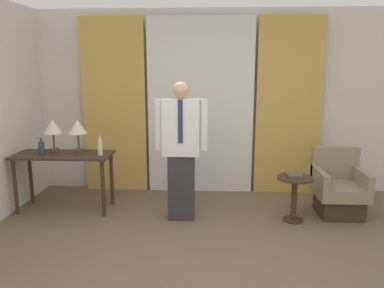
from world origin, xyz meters
name	(u,v)px	position (x,y,z in m)	size (l,w,h in m)	color
ground_plane	(191,287)	(0.00, 0.00, 0.00)	(16.00, 16.00, 0.00)	brown
wall_back	(201,102)	(0.00, 2.72, 1.35)	(10.00, 0.06, 2.70)	silver
curtain_sheer_center	(200,107)	(0.00, 2.59, 1.29)	(1.55, 0.06, 2.58)	white
curtain_drape_left	(114,106)	(-1.29, 2.59, 1.29)	(0.94, 0.06, 2.58)	gold
curtain_drape_right	(288,107)	(1.29, 2.59, 1.29)	(0.94, 0.06, 2.58)	gold
desk	(64,162)	(-1.76, 1.72, 0.65)	(1.26, 0.54, 0.76)	#38281E
table_lamp_left	(53,128)	(-1.93, 1.85, 1.08)	(0.24, 0.24, 0.43)	#4C4238
table_lamp_right	(78,128)	(-1.59, 1.85, 1.08)	(0.24, 0.24, 0.43)	#4C4238
bottle_near_edge	(42,148)	(-2.01, 1.66, 0.85)	(0.08, 0.08, 0.21)	#2D3851
bottle_by_lamp	(100,147)	(-1.25, 1.67, 0.87)	(0.06, 0.06, 0.26)	silver
person	(181,147)	(-0.20, 1.48, 0.92)	(0.65, 0.21, 1.70)	#2D2D33
armchair	(339,191)	(1.81, 1.75, 0.31)	(0.60, 0.62, 0.84)	#38281E
side_table	(294,191)	(1.18, 1.48, 0.38)	(0.43, 0.43, 0.56)	#38281E
book	(294,175)	(1.18, 1.51, 0.58)	(0.18, 0.21, 0.03)	brown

